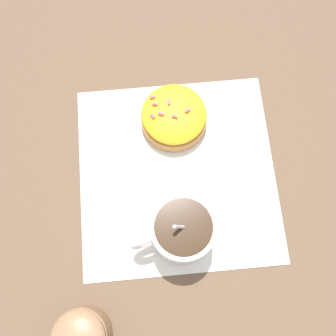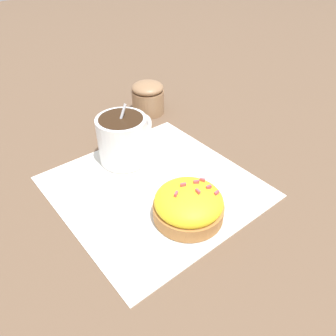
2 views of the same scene
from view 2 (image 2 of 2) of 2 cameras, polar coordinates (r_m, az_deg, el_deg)
ground_plane at (r=0.48m, az=-2.36°, el=-3.33°), size 3.00×3.00×0.00m
paper_napkin at (r=0.47m, az=-2.37°, el=-3.20°), size 0.27×0.27×0.00m
coffee_cup at (r=0.51m, az=-7.88°, el=5.29°), size 0.08×0.10×0.09m
frosted_pastry at (r=0.42m, az=3.56°, el=-6.40°), size 0.09×0.09×0.05m
sugar_bowl at (r=0.65m, az=-3.51°, el=12.18°), size 0.06×0.06×0.06m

